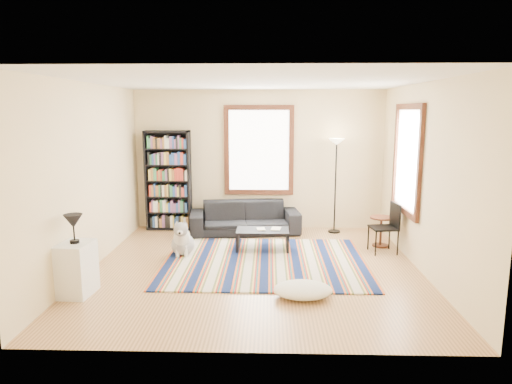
{
  "coord_description": "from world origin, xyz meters",
  "views": [
    {
      "loc": [
        0.21,
        -6.7,
        2.38
      ],
      "look_at": [
        0.0,
        0.5,
        1.1
      ],
      "focal_mm": 32.0,
      "sensor_mm": 36.0,
      "label": 1
    }
  ],
  "objects_px": {
    "folding_chair": "(383,228)",
    "floor_cushion": "(303,290)",
    "side_table": "(381,232)",
    "dog": "(183,237)",
    "bookshelf": "(168,181)",
    "white_cabinet": "(77,269)",
    "sofa": "(245,217)",
    "floor_lamp": "(335,186)",
    "coffee_table": "(263,240)"
  },
  "relations": [
    {
      "from": "floor_lamp",
      "to": "white_cabinet",
      "type": "distance_m",
      "value": 5.03
    },
    {
      "from": "bookshelf",
      "to": "dog",
      "type": "distance_m",
      "value": 1.93
    },
    {
      "from": "white_cabinet",
      "to": "floor_lamp",
      "type": "bearing_deg",
      "value": 44.82
    },
    {
      "from": "floor_cushion",
      "to": "folding_chair",
      "type": "xyz_separation_m",
      "value": [
        1.5,
        1.94,
        0.33
      ]
    },
    {
      "from": "sofa",
      "to": "coffee_table",
      "type": "relative_size",
      "value": 2.36
    },
    {
      "from": "bookshelf",
      "to": "white_cabinet",
      "type": "relative_size",
      "value": 2.86
    },
    {
      "from": "floor_lamp",
      "to": "folding_chair",
      "type": "bearing_deg",
      "value": -63.69
    },
    {
      "from": "bookshelf",
      "to": "white_cabinet",
      "type": "xyz_separation_m",
      "value": [
        -0.48,
        -3.41,
        -0.65
      ]
    },
    {
      "from": "coffee_table",
      "to": "white_cabinet",
      "type": "distance_m",
      "value": 3.14
    },
    {
      "from": "sofa",
      "to": "floor_cushion",
      "type": "relative_size",
      "value": 2.77
    },
    {
      "from": "floor_cushion",
      "to": "side_table",
      "type": "xyz_separation_m",
      "value": [
        1.55,
        2.3,
        0.17
      ]
    },
    {
      "from": "dog",
      "to": "bookshelf",
      "type": "bearing_deg",
      "value": 105.46
    },
    {
      "from": "folding_chair",
      "to": "dog",
      "type": "height_order",
      "value": "folding_chair"
    },
    {
      "from": "bookshelf",
      "to": "side_table",
      "type": "relative_size",
      "value": 3.7
    },
    {
      "from": "bookshelf",
      "to": "coffee_table",
      "type": "xyz_separation_m",
      "value": [
        1.92,
        -1.38,
        -0.82
      ]
    },
    {
      "from": "side_table",
      "to": "folding_chair",
      "type": "xyz_separation_m",
      "value": [
        -0.05,
        -0.36,
        0.16
      ]
    },
    {
      "from": "sofa",
      "to": "floor_lamp",
      "type": "xyz_separation_m",
      "value": [
        1.77,
        0.1,
        0.62
      ]
    },
    {
      "from": "coffee_table",
      "to": "white_cabinet",
      "type": "xyz_separation_m",
      "value": [
        -2.4,
        -2.02,
        0.17
      ]
    },
    {
      "from": "side_table",
      "to": "folding_chair",
      "type": "relative_size",
      "value": 0.63
    },
    {
      "from": "sofa",
      "to": "floor_lamp",
      "type": "relative_size",
      "value": 1.14
    },
    {
      "from": "sofa",
      "to": "folding_chair",
      "type": "height_order",
      "value": "folding_chair"
    },
    {
      "from": "side_table",
      "to": "dog",
      "type": "relative_size",
      "value": 0.9
    },
    {
      "from": "bookshelf",
      "to": "floor_lamp",
      "type": "distance_m",
      "value": 3.34
    },
    {
      "from": "floor_lamp",
      "to": "side_table",
      "type": "relative_size",
      "value": 3.44
    },
    {
      "from": "side_table",
      "to": "white_cabinet",
      "type": "height_order",
      "value": "white_cabinet"
    },
    {
      "from": "bookshelf",
      "to": "dog",
      "type": "relative_size",
      "value": 3.32
    },
    {
      "from": "side_table",
      "to": "floor_cushion",
      "type": "bearing_deg",
      "value": -123.94
    },
    {
      "from": "bookshelf",
      "to": "floor_lamp",
      "type": "xyz_separation_m",
      "value": [
        3.33,
        -0.17,
        -0.07
      ]
    },
    {
      "from": "sofa",
      "to": "bookshelf",
      "type": "distance_m",
      "value": 1.72
    },
    {
      "from": "floor_cushion",
      "to": "dog",
      "type": "relative_size",
      "value": 1.28
    },
    {
      "from": "coffee_table",
      "to": "dog",
      "type": "bearing_deg",
      "value": -166.86
    },
    {
      "from": "sofa",
      "to": "white_cabinet",
      "type": "height_order",
      "value": "white_cabinet"
    },
    {
      "from": "coffee_table",
      "to": "floor_cushion",
      "type": "height_order",
      "value": "coffee_table"
    },
    {
      "from": "sofa",
      "to": "white_cabinet",
      "type": "distance_m",
      "value": 3.74
    },
    {
      "from": "floor_cushion",
      "to": "folding_chair",
      "type": "distance_m",
      "value": 2.47
    },
    {
      "from": "folding_chair",
      "to": "sofa",
      "type": "bearing_deg",
      "value": 145.85
    },
    {
      "from": "bookshelf",
      "to": "dog",
      "type": "height_order",
      "value": "bookshelf"
    },
    {
      "from": "folding_chair",
      "to": "dog",
      "type": "relative_size",
      "value": 1.43
    },
    {
      "from": "floor_cushion",
      "to": "side_table",
      "type": "distance_m",
      "value": 2.77
    },
    {
      "from": "coffee_table",
      "to": "white_cabinet",
      "type": "height_order",
      "value": "white_cabinet"
    },
    {
      "from": "floor_cushion",
      "to": "dog",
      "type": "distance_m",
      "value": 2.55
    },
    {
      "from": "floor_cushion",
      "to": "dog",
      "type": "height_order",
      "value": "dog"
    },
    {
      "from": "coffee_table",
      "to": "sofa",
      "type": "bearing_deg",
      "value": 108.25
    },
    {
      "from": "sofa",
      "to": "dog",
      "type": "relative_size",
      "value": 3.54
    },
    {
      "from": "folding_chair",
      "to": "white_cabinet",
      "type": "bearing_deg",
      "value": -164.24
    },
    {
      "from": "dog",
      "to": "white_cabinet",
      "type": "bearing_deg",
      "value": -125.79
    },
    {
      "from": "bookshelf",
      "to": "coffee_table",
      "type": "height_order",
      "value": "bookshelf"
    },
    {
      "from": "folding_chair",
      "to": "floor_cushion",
      "type": "bearing_deg",
      "value": -135.44
    },
    {
      "from": "bookshelf",
      "to": "floor_lamp",
      "type": "bearing_deg",
      "value": -2.92
    },
    {
      "from": "folding_chair",
      "to": "coffee_table",
      "type": "bearing_deg",
      "value": 169.89
    }
  ]
}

